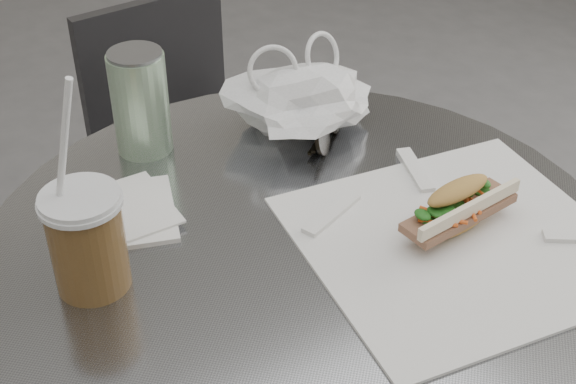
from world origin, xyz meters
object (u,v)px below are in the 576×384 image
sunglasses (326,130)px  banh_mi (458,208)px  iced_coffee (87,239)px  drink_can (140,102)px  chair_far (199,211)px

sunglasses → banh_mi: bearing=-126.5°
iced_coffee → drink_can: 0.28m
iced_coffee → sunglasses: 0.40m
drink_can → iced_coffee: bearing=-125.7°
banh_mi → sunglasses: 0.25m
chair_far → drink_can: 0.62m
sunglasses → drink_can: bearing=111.5°
banh_mi → iced_coffee: bearing=155.6°
iced_coffee → sunglasses: size_ratio=2.72×
iced_coffee → drink_can: iced_coffee is taller
chair_far → iced_coffee: iced_coffee is taller
chair_far → sunglasses: (-0.00, -0.44, 0.42)m
chair_far → iced_coffee: size_ratio=2.91×
chair_far → iced_coffee: 0.82m
iced_coffee → banh_mi: bearing=-19.6°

